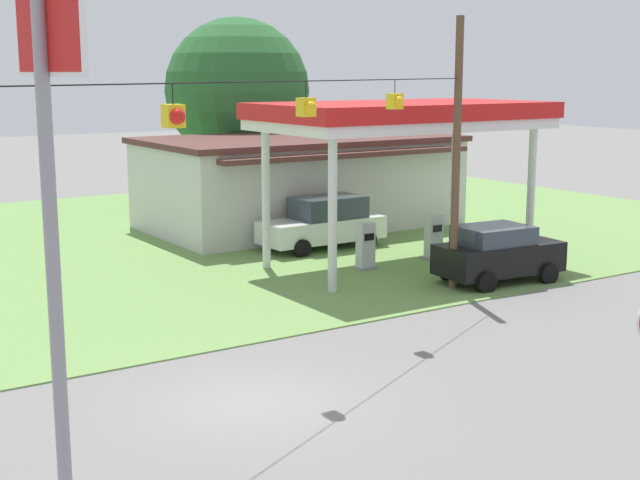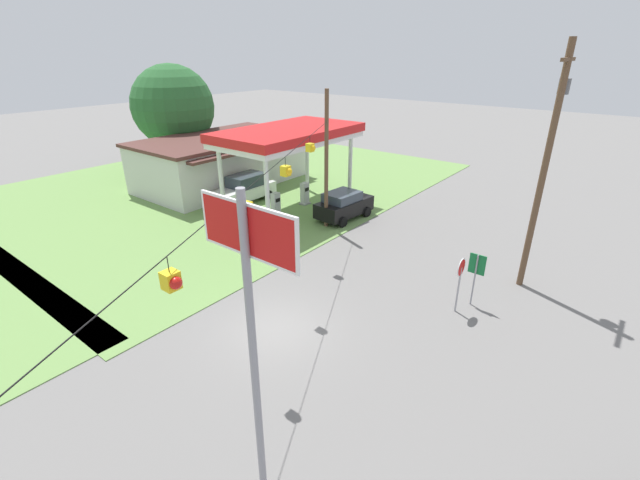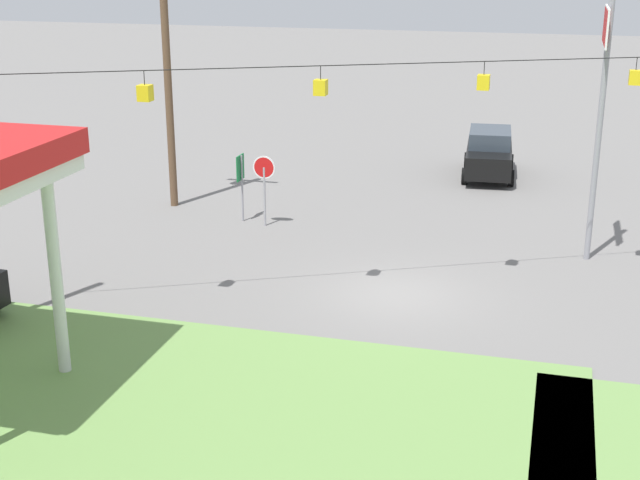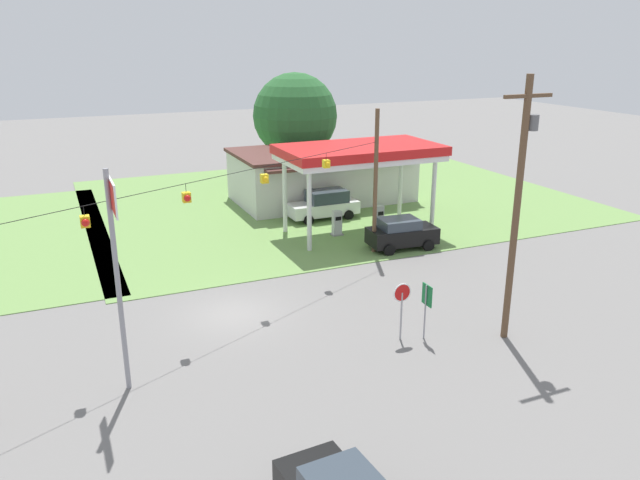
% 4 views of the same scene
% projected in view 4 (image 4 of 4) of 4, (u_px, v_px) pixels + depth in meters
% --- Properties ---
extents(ground_plane, '(160.00, 160.00, 0.00)m').
position_uv_depth(ground_plane, '(234.00, 314.00, 28.33)').
color(ground_plane, slate).
extents(grass_verge_station_corner, '(36.00, 28.00, 0.04)m').
position_uv_depth(grass_verge_station_corner, '(330.00, 199.00, 48.35)').
color(grass_verge_station_corner, '#6B934C').
rests_on(grass_verge_station_corner, ground).
extents(gas_station_canopy, '(9.85, 5.42, 5.63)m').
position_uv_depth(gas_station_canopy, '(360.00, 154.00, 38.45)').
color(gas_station_canopy, silver).
rests_on(gas_station_canopy, ground).
extents(gas_station_store, '(13.16, 8.00, 3.91)m').
position_uv_depth(gas_station_store, '(322.00, 175.00, 47.45)').
color(gas_station_store, silver).
rests_on(gas_station_store, ground).
extents(fuel_pump_near, '(0.71, 0.56, 1.62)m').
position_uv_depth(fuel_pump_near, '(337.00, 224.00, 39.23)').
color(fuel_pump_near, gray).
rests_on(fuel_pump_near, ground).
extents(fuel_pump_far, '(0.71, 0.56, 1.62)m').
position_uv_depth(fuel_pump_far, '(379.00, 219.00, 40.37)').
color(fuel_pump_far, gray).
rests_on(fuel_pump_far, ground).
extents(car_at_pumps_front, '(4.19, 2.36, 1.86)m').
position_uv_depth(car_at_pumps_front, '(401.00, 233.00, 36.75)').
color(car_at_pumps_front, black).
rests_on(car_at_pumps_front, ground).
extents(car_at_pumps_rear, '(4.88, 2.17, 2.00)m').
position_uv_depth(car_at_pumps_rear, '(324.00, 204.00, 42.81)').
color(car_at_pumps_rear, white).
rests_on(car_at_pumps_rear, ground).
extents(stop_sign_roadside, '(0.80, 0.08, 2.50)m').
position_uv_depth(stop_sign_roadside, '(402.00, 299.00, 25.41)').
color(stop_sign_roadside, '#99999E').
rests_on(stop_sign_roadside, ground).
extents(stop_sign_overhead, '(0.22, 2.54, 7.99)m').
position_uv_depth(stop_sign_overhead, '(114.00, 234.00, 20.64)').
color(stop_sign_overhead, gray).
rests_on(stop_sign_overhead, ground).
extents(route_sign, '(0.10, 0.70, 2.40)m').
position_uv_depth(route_sign, '(426.00, 301.00, 25.53)').
color(route_sign, gray).
rests_on(route_sign, ground).
extents(utility_pole_main, '(2.20, 0.44, 10.71)m').
position_uv_depth(utility_pole_main, '(519.00, 199.00, 24.37)').
color(utility_pole_main, brown).
rests_on(utility_pole_main, ground).
extents(signal_span_gantry, '(20.02, 10.24, 8.27)m').
position_uv_depth(signal_span_gantry, '(229.00, 218.00, 26.91)').
color(signal_span_gantry, brown).
rests_on(signal_span_gantry, ground).
extents(tree_behind_station, '(7.00, 7.00, 9.25)m').
position_uv_depth(tree_behind_station, '(295.00, 116.00, 51.70)').
color(tree_behind_station, '#4C3828').
rests_on(tree_behind_station, ground).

